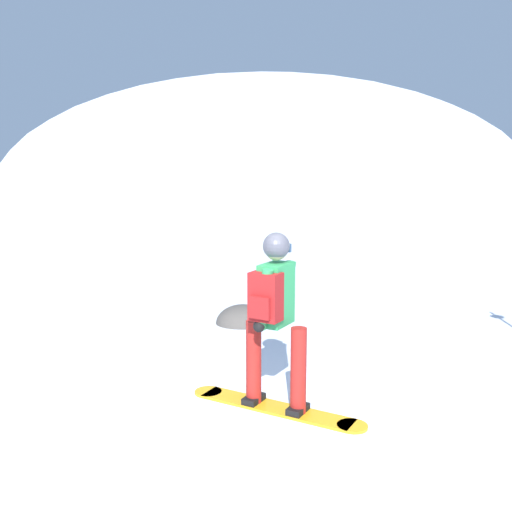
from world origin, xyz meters
The scene contains 4 objects.
ground_plane centered at (0.00, 0.00, 0.00)m, with size 300.00×300.00×0.00m, color white.
ridge_peak_main centered at (1.40, 34.78, 0.00)m, with size 34.68×31.21×15.67m.
snowboarder_main centered at (0.18, 0.77, 0.92)m, with size 1.62×1.08×1.71m.
rock_dark centered at (-0.12, 3.78, 0.00)m, with size 0.79×0.67×0.55m.
Camera 1 is at (-0.11, -4.42, 2.36)m, focal length 40.41 mm.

